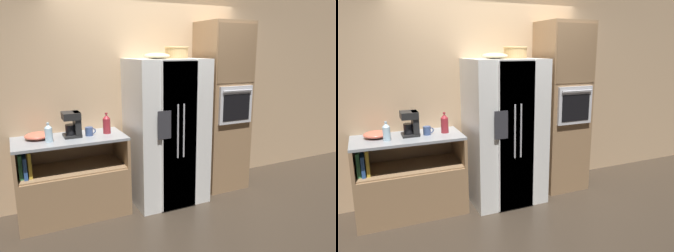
% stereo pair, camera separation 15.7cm
% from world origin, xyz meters
% --- Properties ---
extents(ground_plane, '(20.00, 20.00, 0.00)m').
position_xyz_m(ground_plane, '(0.00, 0.00, 0.00)').
color(ground_plane, '#382D23').
extents(wall_back, '(12.00, 0.06, 2.80)m').
position_xyz_m(wall_back, '(0.00, 0.43, 1.40)').
color(wall_back, tan).
rests_on(wall_back, ground_plane).
extents(counter_left, '(1.23, 0.61, 0.94)m').
position_xyz_m(counter_left, '(-1.14, 0.09, 0.34)').
color(counter_left, '#93704C').
rests_on(counter_left, ground_plane).
extents(refrigerator, '(0.91, 0.78, 1.81)m').
position_xyz_m(refrigerator, '(0.04, 0.02, 0.90)').
color(refrigerator, silver).
rests_on(refrigerator, ground_plane).
extents(wall_oven, '(0.61, 0.66, 2.27)m').
position_xyz_m(wall_oven, '(0.92, 0.10, 1.14)').
color(wall_oven, '#93704C').
rests_on(wall_oven, ground_plane).
extents(wicker_basket, '(0.30, 0.30, 0.14)m').
position_xyz_m(wicker_basket, '(0.21, 0.08, 1.88)').
color(wicker_basket, tan).
rests_on(wicker_basket, refrigerator).
extents(fruit_bowl, '(0.30, 0.30, 0.07)m').
position_xyz_m(fruit_bowl, '(-0.11, -0.03, 1.84)').
color(fruit_bowl, beige).
rests_on(fruit_bowl, refrigerator).
extents(bottle_tall, '(0.08, 0.08, 0.21)m').
position_xyz_m(bottle_tall, '(-1.36, 0.02, 1.04)').
color(bottle_tall, silver).
rests_on(bottle_tall, counter_left).
extents(bottle_short, '(0.09, 0.09, 0.25)m').
position_xyz_m(bottle_short, '(-0.70, 0.11, 1.06)').
color(bottle_short, maroon).
rests_on(bottle_short, counter_left).
extents(mug, '(0.12, 0.09, 0.10)m').
position_xyz_m(mug, '(-0.91, 0.10, 0.99)').
color(mug, '#384C7A').
rests_on(mug, counter_left).
extents(mixing_bowl, '(0.28, 0.28, 0.08)m').
position_xyz_m(mixing_bowl, '(-1.47, 0.19, 0.98)').
color(mixing_bowl, '#DB664C').
rests_on(mixing_bowl, counter_left).
extents(coffee_maker, '(0.19, 0.22, 0.28)m').
position_xyz_m(coffee_maker, '(-1.08, 0.14, 1.10)').
color(coffee_maker, black).
rests_on(coffee_maker, counter_left).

